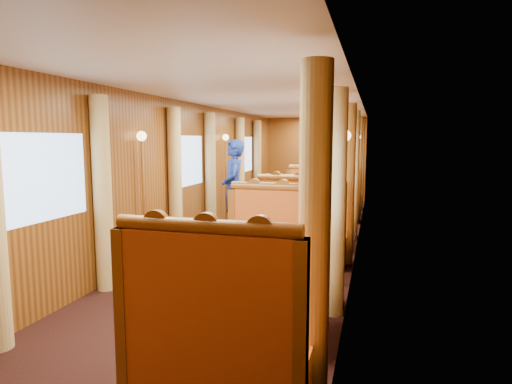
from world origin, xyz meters
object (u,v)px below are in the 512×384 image
at_px(banquette_far_fwd, 327,202).
at_px(banquette_near_fwd, 216,346).
at_px(banquette_mid_aft, 319,213).
at_px(teapot_right, 253,257).
at_px(teapot_left, 230,255).
at_px(rose_vase_far, 330,176).
at_px(banquette_mid_fwd, 301,236).
at_px(teapot_back, 247,250).
at_px(banquette_near_aft, 280,264).
at_px(steward, 234,189).
at_px(table_near, 256,300).
at_px(table_far, 331,199).
at_px(fruit_plate, 289,264).
at_px(banquette_far_aft, 335,192).
at_px(rose_vase_mid, 311,193).
at_px(table_mid, 311,226).
at_px(passenger, 317,199).
at_px(tea_tray, 246,261).

bearing_deg(banquette_far_fwd, banquette_near_fwd, -90.00).
distance_m(banquette_mid_aft, teapot_right, 4.66).
xyz_separation_m(teapot_left, rose_vase_far, (0.17, 7.14, 0.11)).
distance_m(banquette_mid_fwd, teapot_back, 2.46).
bearing_deg(teapot_back, banquette_near_aft, 91.75).
xyz_separation_m(banquette_near_fwd, banquette_near_aft, (0.00, 2.03, 0.00)).
height_order(banquette_near_fwd, banquette_far_fwd, same).
bearing_deg(teapot_right, steward, 102.91).
xyz_separation_m(table_near, table_far, (0.00, 7.00, 0.00)).
bearing_deg(fruit_plate, teapot_right, -174.42).
relative_size(banquette_far_aft, teapot_back, 8.41).
relative_size(banquette_mid_fwd, rose_vase_mid, 3.72).
bearing_deg(teapot_right, banquette_near_aft, 82.60).
xyz_separation_m(banquette_mid_fwd, banquette_far_aft, (0.00, 5.53, 0.00)).
bearing_deg(banquette_near_fwd, fruit_plate, 70.27).
xyz_separation_m(table_far, rose_vase_mid, (-0.01, -3.48, 0.55)).
bearing_deg(banquette_far_fwd, rose_vase_mid, -90.14).
bearing_deg(steward, banquette_far_aft, 139.60).
bearing_deg(steward, table_far, 133.73).
relative_size(banquette_mid_aft, banquette_far_aft, 1.00).
distance_m(teapot_right, fruit_plate, 0.32).
bearing_deg(teapot_left, banquette_near_fwd, -52.26).
bearing_deg(banquette_near_fwd, banquette_mid_aft, 90.00).
height_order(table_mid, banquette_far_aft, banquette_far_aft).
distance_m(table_mid, rose_vase_far, 3.56).
height_order(teapot_left, passenger, passenger).
distance_m(teapot_right, passenger, 4.37).
bearing_deg(passenger, banquette_far_aft, 90.00).
distance_m(table_near, rose_vase_far, 7.04).
distance_m(teapot_back, fruit_plate, 0.46).
bearing_deg(teapot_back, banquette_far_aft, 97.11).
bearing_deg(fruit_plate, banquette_mid_aft, 94.05).
xyz_separation_m(teapot_back, rose_vase_far, (0.06, 6.95, 0.11)).
bearing_deg(banquette_near_aft, banquette_mid_fwd, 90.00).
bearing_deg(teapot_right, teapot_back, 111.21).
bearing_deg(teapot_back, fruit_plate, -13.42).
bearing_deg(banquette_near_aft, banquette_near_fwd, -90.00).
height_order(table_near, passenger, passenger).
bearing_deg(teapot_back, teapot_left, -111.49).
distance_m(banquette_mid_aft, tea_tray, 4.60).
xyz_separation_m(banquette_mid_fwd, table_far, (0.00, 4.51, -0.05)).
height_order(teapot_back, fruit_plate, teapot_back).
xyz_separation_m(table_mid, tea_tray, (-0.07, -3.57, 0.38)).
height_order(banquette_near_fwd, table_far, banquette_near_fwd).
xyz_separation_m(teapot_left, passenger, (0.21, 4.36, -0.07)).
bearing_deg(table_near, banquette_far_fwd, 90.00).
relative_size(teapot_right, passenger, 0.20).
xyz_separation_m(rose_vase_far, steward, (-1.48, -3.10, -0.01)).
height_order(banquette_near_fwd, rose_vase_far, banquette_near_fwd).
xyz_separation_m(table_near, rose_vase_far, (-0.04, 7.01, 0.55)).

